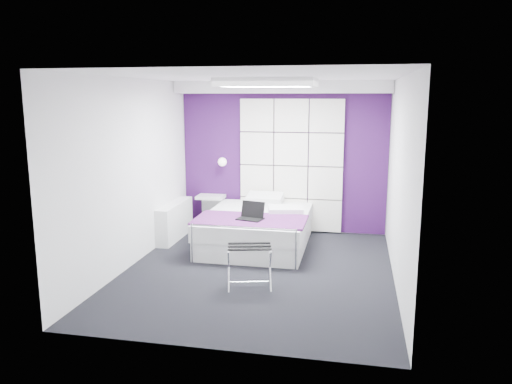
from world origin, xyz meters
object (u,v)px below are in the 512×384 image
at_px(laptop, 251,215).
at_px(wall_lamp, 223,162).
at_px(bed, 257,228).
at_px(luggage_rack, 249,266).
at_px(radiator, 175,221).
at_px(nightstand, 211,197).

bearing_deg(laptop, wall_lamp, 133.69).
bearing_deg(laptop, bed, 104.41).
relative_size(luggage_rack, laptop, 1.46).
height_order(radiator, bed, bed).
height_order(luggage_rack, laptop, laptop).
height_order(radiator, laptop, laptop).
xyz_separation_m(luggage_rack, laptop, (-0.25, 1.23, 0.36)).
xyz_separation_m(bed, luggage_rack, (0.25, -1.72, -0.03)).
distance_m(radiator, luggage_rack, 2.52).
distance_m(bed, luggage_rack, 1.74).
bearing_deg(radiator, bed, -6.18).
bearing_deg(nightstand, laptop, -53.11).
xyz_separation_m(radiator, laptop, (1.44, -0.64, 0.32)).
distance_m(bed, nightstand, 1.37).
distance_m(radiator, bed, 1.45).
bearing_deg(radiator, luggage_rack, -47.98).
bearing_deg(luggage_rack, wall_lamp, 98.29).
bearing_deg(bed, wall_lamp, 131.10).
relative_size(wall_lamp, bed, 0.08).
height_order(wall_lamp, nightstand, wall_lamp).
distance_m(wall_lamp, radiator, 1.35).
xyz_separation_m(wall_lamp, luggage_rack, (1.05, -2.63, -0.96)).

